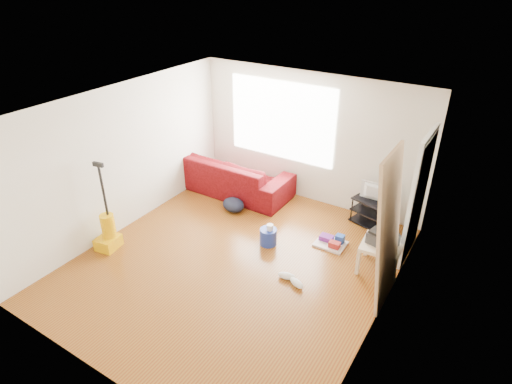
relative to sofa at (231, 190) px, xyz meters
The scene contains 13 objects.
room 2.66m from the sofa, 50.02° to the right, with size 4.51×5.01×2.51m.
sofa is the anchor object (origin of this frame).
tv_stand 2.90m from the sofa, ahead, with size 0.78×0.57×0.49m.
tv 2.96m from the sofa, ahead, with size 0.56×0.07×0.32m, color black.
side_table 3.53m from the sofa, 14.82° to the right, with size 0.62×0.62×0.47m.
printer 3.55m from the sofa, 14.82° to the right, with size 0.47×0.40×0.21m.
bucket 2.03m from the sofa, 37.21° to the right, with size 0.29×0.29×0.29m, color navy.
toilet_paper 2.05m from the sofa, 36.66° to the right, with size 0.11×0.11×0.10m, color white.
cleaning_tray 2.62m from the sofa, 15.25° to the right, with size 0.50×0.40×0.18m.
backpack 0.82m from the sofa, 51.96° to the right, with size 0.45×0.36×0.25m, color black.
sneakers 3.05m from the sofa, 38.07° to the right, with size 0.49×0.25×0.11m.
vacuum 2.76m from the sofa, 101.84° to the right, with size 0.37×0.41×1.51m.
door_panel 3.86m from the sofa, 22.41° to the right, with size 0.04×0.88×2.19m, color #A9805B.
Camera 1 is at (3.13, -4.37, 4.20)m, focal length 30.00 mm.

